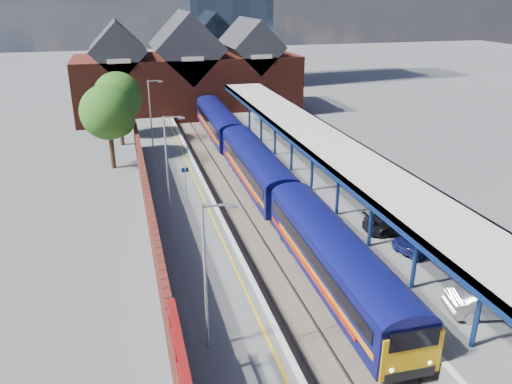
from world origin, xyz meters
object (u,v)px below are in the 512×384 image
at_px(lamp_post_c, 168,158).
at_px(parked_car_dark, 398,222).
at_px(platform_sign, 185,177).
at_px(train, 235,140).
at_px(parked_car_blue, 427,240).
at_px(lamp_post_d, 152,110).
at_px(parked_car_silver, 493,301).
at_px(lamp_post_b, 208,270).

xyz_separation_m(lamp_post_c, parked_car_dark, (14.18, -7.64, -3.31)).
bearing_deg(platform_sign, train, 59.86).
bearing_deg(parked_car_blue, platform_sign, 31.06).
height_order(lamp_post_d, parked_car_blue, lamp_post_d).
bearing_deg(platform_sign, parked_car_silver, -56.88).
height_order(lamp_post_c, parked_car_dark, lamp_post_c).
bearing_deg(platform_sign, parked_car_blue, -42.93).
distance_m(lamp_post_c, lamp_post_d, 16.00).
relative_size(platform_sign, parked_car_silver, 0.55).
height_order(lamp_post_d, parked_car_dark, lamp_post_d).
relative_size(lamp_post_b, parked_car_dark, 1.48).
bearing_deg(lamp_post_c, parked_car_dark, -28.32).
xyz_separation_m(lamp_post_b, lamp_post_d, (0.00, 32.00, 0.00)).
distance_m(lamp_post_d, parked_car_silver, 36.09).
xyz_separation_m(platform_sign, parked_car_silver, (12.50, -19.17, -0.94)).
xyz_separation_m(train, lamp_post_d, (-7.86, 2.82, 2.87)).
bearing_deg(lamp_post_b, lamp_post_d, 90.00).
bearing_deg(train, parked_car_silver, -78.80).
relative_size(train, parked_car_silver, 14.43).
height_order(platform_sign, parked_car_silver, platform_sign).
height_order(parked_car_dark, parked_car_blue, parked_car_dark).
xyz_separation_m(lamp_post_d, parked_car_silver, (13.87, -33.17, -3.24)).
xyz_separation_m(train, parked_car_dark, (6.32, -20.82, -0.44)).
xyz_separation_m(lamp_post_c, lamp_post_d, (0.00, 16.00, 0.00)).
height_order(platform_sign, parked_car_dark, platform_sign).
xyz_separation_m(train, lamp_post_b, (-7.86, -29.18, 2.87)).
bearing_deg(lamp_post_d, train, -19.73).
xyz_separation_m(train, parked_car_blue, (6.77, -23.52, -0.50)).
xyz_separation_m(parked_car_dark, parked_car_blue, (0.45, -2.70, -0.07)).
relative_size(platform_sign, parked_car_blue, 0.56).
bearing_deg(parked_car_blue, parked_car_dark, -6.57).
bearing_deg(lamp_post_d, lamp_post_b, -90.00).
height_order(lamp_post_b, platform_sign, lamp_post_b).
bearing_deg(platform_sign, lamp_post_b, -94.33).
height_order(lamp_post_d, platform_sign, lamp_post_d).
distance_m(lamp_post_b, parked_car_silver, 14.29).
xyz_separation_m(lamp_post_b, lamp_post_c, (0.00, 16.00, 0.00)).
height_order(platform_sign, parked_car_blue, platform_sign).
height_order(lamp_post_b, lamp_post_d, same).
xyz_separation_m(lamp_post_d, parked_car_blue, (14.63, -26.34, -3.37)).
distance_m(train, parked_car_dark, 21.77).
height_order(lamp_post_d, parked_car_silver, lamp_post_d).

